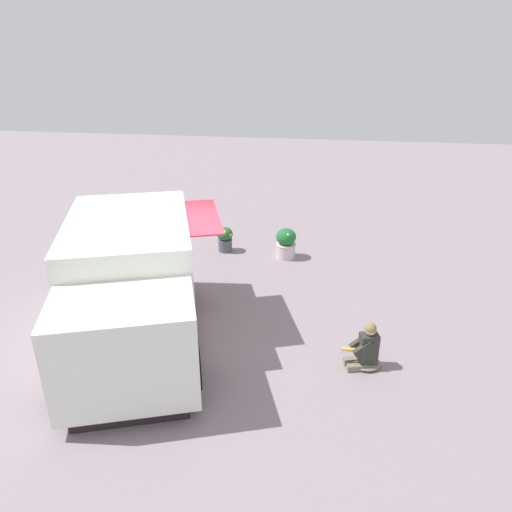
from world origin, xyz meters
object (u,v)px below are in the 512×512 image
object	(u,v)px
planter_flowering_far	(286,243)
food_truck	(131,290)
planter_flowering_near	(225,238)
person_customer	(366,350)

from	to	relation	value
planter_flowering_far	food_truck	bearing A→B (deg)	-120.62
planter_flowering_near	planter_flowering_far	world-z (taller)	planter_flowering_far
food_truck	planter_flowering_near	xyz separation A→B (m)	(0.83, 4.36, -0.71)
food_truck	person_customer	distance (m)	4.32
food_truck	planter_flowering_far	world-z (taller)	food_truck
person_customer	planter_flowering_far	distance (m)	4.75
food_truck	planter_flowering_near	world-z (taller)	food_truck
food_truck	planter_flowering_near	distance (m)	4.50
person_customer	planter_flowering_near	bearing A→B (deg)	126.83
person_customer	planter_flowering_far	world-z (taller)	person_customer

